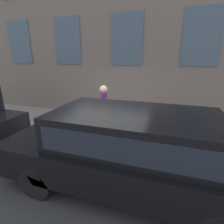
# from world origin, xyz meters

# --- Properties ---
(ground_plane) EXTENTS (80.00, 80.00, 0.00)m
(ground_plane) POSITION_xyz_m (0.00, 0.00, 0.00)
(ground_plane) COLOR #38383A
(sidewalk) EXTENTS (2.86, 60.00, 0.14)m
(sidewalk) POSITION_xyz_m (1.43, 0.00, 0.07)
(sidewalk) COLOR gray
(sidewalk) RESTS_ON ground_plane
(building_facade) EXTENTS (0.33, 40.00, 7.40)m
(building_facade) POSITION_xyz_m (3.00, -0.00, 3.71)
(building_facade) COLOR gray
(building_facade) RESTS_ON ground_plane
(fire_hydrant) EXTENTS (0.28, 0.40, 0.82)m
(fire_hydrant) POSITION_xyz_m (0.51, -0.45, 0.56)
(fire_hydrant) COLOR gray
(fire_hydrant) RESTS_ON sidewalk
(person) EXTENTS (0.40, 0.27, 1.66)m
(person) POSITION_xyz_m (0.95, 0.27, 1.14)
(person) COLOR #998466
(person) RESTS_ON sidewalk
(parked_truck_black_near) EXTENTS (2.00, 5.15, 1.67)m
(parked_truck_black_near) POSITION_xyz_m (-1.15, -1.12, 0.96)
(parked_truck_black_near) COLOR black
(parked_truck_black_near) RESTS_ON ground_plane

